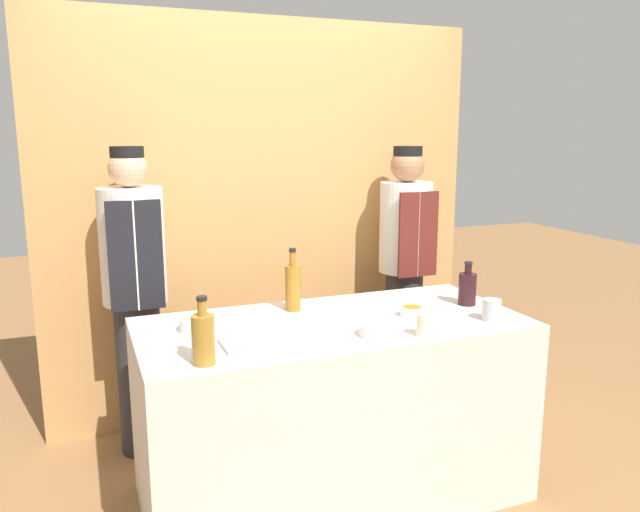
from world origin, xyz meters
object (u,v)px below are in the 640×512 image
object	(u,v)px
cutting_board	(262,341)
bottle_amber	(293,286)
cup_cream	(425,325)
sauce_bowl_brown	(197,324)
sauce_bowl_orange	(412,311)
bottle_wine	(467,288)
bottle_vinegar	(203,338)
cup_steel	(492,310)
sauce_bowl_white	(375,329)
chef_left	(135,291)
chef_right	(405,267)

from	to	relation	value
cutting_board	bottle_amber	size ratio (longest dim) A/B	1.06
cutting_board	cup_cream	bearing A→B (deg)	-13.85
sauce_bowl_brown	bottle_amber	xyz separation A→B (m)	(0.50, 0.14, 0.09)
sauce_bowl_orange	bottle_amber	world-z (taller)	bottle_amber
sauce_bowl_brown	bottle_amber	distance (m)	0.53
bottle_wine	cup_cream	bearing A→B (deg)	-142.24
sauce_bowl_orange	bottle_vinegar	bearing A→B (deg)	-166.48
bottle_amber	bottle_wine	world-z (taller)	bottle_amber
bottle_vinegar	cup_cream	world-z (taller)	bottle_vinegar
bottle_wine	cup_steel	xyz separation A→B (m)	(-0.05, -0.27, -0.04)
sauce_bowl_white	chef_left	world-z (taller)	chef_left
cutting_board	chef_right	xyz separation A→B (m)	(1.21, 0.95, 0.02)
bottle_vinegar	cup_steel	world-z (taller)	bottle_vinegar
bottle_wine	bottle_amber	bearing A→B (deg)	165.08
cup_steel	chef_right	xyz separation A→B (m)	(0.12, 1.03, -0.02)
cup_cream	cup_steel	world-z (taller)	cup_steel
bottle_vinegar	chef_right	world-z (taller)	chef_right
bottle_wine	chef_right	distance (m)	0.77
sauce_bowl_white	cup_cream	size ratio (longest dim) A/B	1.35
bottle_amber	chef_right	bearing A→B (deg)	30.14
sauce_bowl_brown	cup_cream	xyz separation A→B (m)	(0.90, -0.44, 0.02)
cup_cream	cup_steel	distance (m)	0.42
sauce_bowl_white	bottle_vinegar	xyz separation A→B (m)	(-0.75, -0.06, 0.08)
bottle_wine	chef_right	bearing A→B (deg)	84.94
sauce_bowl_orange	bottle_wine	xyz separation A→B (m)	(0.36, 0.07, 0.06)
cutting_board	sauce_bowl_white	bearing A→B (deg)	-9.91
sauce_bowl_brown	bottle_amber	size ratio (longest dim) A/B	0.51
chef_right	cup_cream	bearing A→B (deg)	-115.10
sauce_bowl_brown	bottle_vinegar	bearing A→B (deg)	-97.20
cutting_board	cup_cream	xyz separation A→B (m)	(0.68, -0.17, 0.04)
cup_cream	sauce_bowl_white	bearing A→B (deg)	157.23
bottle_vinegar	chef_right	bearing A→B (deg)	36.48
sauce_bowl_orange	bottle_vinegar	distance (m)	1.08
bottle_wine	chef_left	bearing A→B (deg)	153.83
sauce_bowl_brown	sauce_bowl_white	size ratio (longest dim) A/B	1.18
bottle_amber	cup_steel	xyz separation A→B (m)	(0.81, -0.50, -0.07)
sauce_bowl_orange	chef_right	size ratio (longest dim) A/B	0.07
bottle_vinegar	sauce_bowl_orange	bearing A→B (deg)	13.52
cup_cream	bottle_vinegar	bearing A→B (deg)	178.29
bottle_vinegar	chef_left	size ratio (longest dim) A/B	0.16
sauce_bowl_white	bottle_wine	distance (m)	0.71
cutting_board	cup_cream	size ratio (longest dim) A/B	3.32
sauce_bowl_brown	cup_steel	distance (m)	1.36
cup_steel	chef_right	bearing A→B (deg)	83.58
bottle_amber	chef_right	size ratio (longest dim) A/B	0.19
bottle_amber	bottle_wine	size ratio (longest dim) A/B	1.40
chef_right	sauce_bowl_brown	bearing A→B (deg)	-154.43
sauce_bowl_white	chef_right	world-z (taller)	chef_right
sauce_bowl_brown	cutting_board	xyz separation A→B (m)	(0.22, -0.27, -0.02)
sauce_bowl_white	cup_cream	bearing A→B (deg)	-22.77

